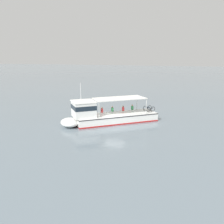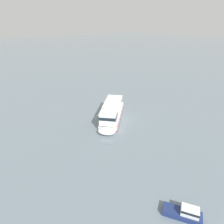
{
  "view_description": "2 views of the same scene",
  "coord_description": "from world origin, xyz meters",
  "views": [
    {
      "loc": [
        -9.94,
        27.84,
        8.5
      ],
      "look_at": [
        0.67,
        -1.06,
        1.4
      ],
      "focal_mm": 38.79,
      "sensor_mm": 36.0,
      "label": 1
    },
    {
      "loc": [
        22.44,
        24.96,
        17.17
      ],
      "look_at": [
        0.67,
        -1.06,
        1.4
      ],
      "focal_mm": 32.1,
      "sensor_mm": 36.0,
      "label": 2
    }
  ],
  "objects": [
    {
      "name": "ground_plane",
      "position": [
        0.0,
        0.0,
        0.0
      ],
      "size": [
        400.0,
        400.0,
        0.0
      ],
      "primitive_type": "plane",
      "color": "slate"
    },
    {
      "name": "ferry_main",
      "position": [
        1.44,
        -0.4,
        1.02
      ],
      "size": [
        11.61,
        10.69,
        5.32
      ],
      "color": "white",
      "rests_on": "ground"
    }
  ]
}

